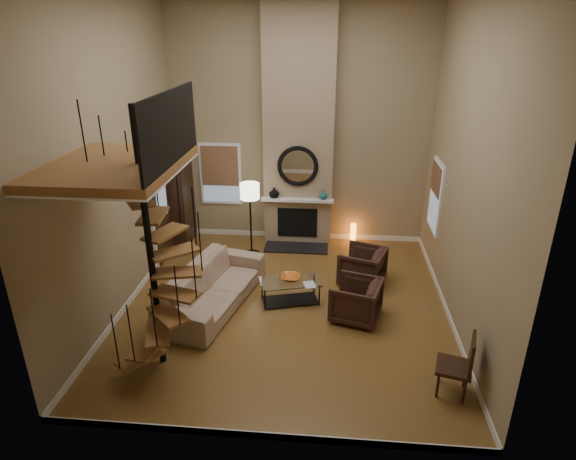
# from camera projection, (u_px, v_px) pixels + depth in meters

# --- Properties ---
(ground) EXTENTS (6.00, 6.50, 0.01)m
(ground) POSITION_uv_depth(u_px,v_px,m) (286.00, 306.00, 9.25)
(ground) COLOR olive
(ground) RESTS_ON ground
(back_wall) EXTENTS (6.00, 0.02, 5.50)m
(back_wall) POSITION_uv_depth(u_px,v_px,m) (299.00, 128.00, 11.15)
(back_wall) COLOR #9B8864
(back_wall) RESTS_ON ground
(front_wall) EXTENTS (6.00, 0.02, 5.50)m
(front_wall) POSITION_uv_depth(u_px,v_px,m) (257.00, 247.00, 5.19)
(front_wall) COLOR #9B8864
(front_wall) RESTS_ON ground
(left_wall) EXTENTS (0.02, 6.50, 5.50)m
(left_wall) POSITION_uv_depth(u_px,v_px,m) (114.00, 161.00, 8.42)
(left_wall) COLOR #9B8864
(left_wall) RESTS_ON ground
(right_wall) EXTENTS (0.02, 6.50, 5.50)m
(right_wall) POSITION_uv_depth(u_px,v_px,m) (469.00, 170.00, 7.92)
(right_wall) COLOR #9B8864
(right_wall) RESTS_ON ground
(baseboard_back) EXTENTS (6.00, 0.02, 0.12)m
(baseboard_back) POSITION_uv_depth(u_px,v_px,m) (298.00, 235.00, 12.19)
(baseboard_back) COLOR white
(baseboard_back) RESTS_ON ground
(baseboard_front) EXTENTS (6.00, 0.02, 0.12)m
(baseboard_front) POSITION_uv_depth(u_px,v_px,m) (262.00, 435.00, 6.26)
(baseboard_front) COLOR white
(baseboard_front) RESTS_ON ground
(baseboard_left) EXTENTS (0.02, 6.50, 0.12)m
(baseboard_left) POSITION_uv_depth(u_px,v_px,m) (134.00, 296.00, 9.48)
(baseboard_left) COLOR white
(baseboard_left) RESTS_ON ground
(baseboard_right) EXTENTS (0.02, 6.50, 0.12)m
(baseboard_right) POSITION_uv_depth(u_px,v_px,m) (447.00, 311.00, 8.97)
(baseboard_right) COLOR white
(baseboard_right) RESTS_ON ground
(chimney_breast) EXTENTS (1.60, 0.38, 5.50)m
(chimney_breast) POSITION_uv_depth(u_px,v_px,m) (299.00, 129.00, 10.97)
(chimney_breast) COLOR #998164
(chimney_breast) RESTS_ON ground
(hearth) EXTENTS (1.50, 0.60, 0.04)m
(hearth) POSITION_uv_depth(u_px,v_px,m) (296.00, 248.00, 11.59)
(hearth) COLOR black
(hearth) RESTS_ON ground
(firebox) EXTENTS (0.95, 0.02, 0.72)m
(firebox) POSITION_uv_depth(u_px,v_px,m) (297.00, 223.00, 11.65)
(firebox) COLOR black
(firebox) RESTS_ON chimney_breast
(mantel) EXTENTS (1.70, 0.18, 0.06)m
(mantel) POSITION_uv_depth(u_px,v_px,m) (297.00, 200.00, 11.34)
(mantel) COLOR white
(mantel) RESTS_ON chimney_breast
(mirror_frame) EXTENTS (0.94, 0.10, 0.94)m
(mirror_frame) POSITION_uv_depth(u_px,v_px,m) (298.00, 166.00, 11.09)
(mirror_frame) COLOR black
(mirror_frame) RESTS_ON chimney_breast
(mirror_disc) EXTENTS (0.80, 0.01, 0.80)m
(mirror_disc) POSITION_uv_depth(u_px,v_px,m) (298.00, 166.00, 11.09)
(mirror_disc) COLOR white
(mirror_disc) RESTS_ON chimney_breast
(vase_left) EXTENTS (0.24, 0.24, 0.25)m
(vase_left) POSITION_uv_depth(u_px,v_px,m) (274.00, 193.00, 11.37)
(vase_left) COLOR black
(vase_left) RESTS_ON mantel
(vase_right) EXTENTS (0.20, 0.20, 0.21)m
(vase_right) POSITION_uv_depth(u_px,v_px,m) (323.00, 195.00, 11.28)
(vase_right) COLOR #1A5A5E
(vase_right) RESTS_ON mantel
(window_back) EXTENTS (1.02, 0.06, 1.52)m
(window_back) POSITION_uv_depth(u_px,v_px,m) (220.00, 173.00, 11.72)
(window_back) COLOR white
(window_back) RESTS_ON back_wall
(window_right) EXTENTS (0.06, 1.02, 1.52)m
(window_right) POSITION_uv_depth(u_px,v_px,m) (436.00, 195.00, 10.19)
(window_right) COLOR white
(window_right) RESTS_ON right_wall
(entry_door) EXTENTS (0.10, 1.05, 2.16)m
(entry_door) POSITION_uv_depth(u_px,v_px,m) (161.00, 215.00, 10.73)
(entry_door) COLOR white
(entry_door) RESTS_ON ground
(loft) EXTENTS (1.70, 2.20, 1.09)m
(loft) POSITION_uv_depth(u_px,v_px,m) (121.00, 163.00, 6.50)
(loft) COLOR #956130
(loft) RESTS_ON left_wall
(spiral_stair) EXTENTS (1.47, 1.47, 4.06)m
(spiral_stair) POSITION_uv_depth(u_px,v_px,m) (152.00, 260.00, 7.06)
(spiral_stair) COLOR black
(spiral_stair) RESTS_ON ground
(hutch) EXTENTS (0.41, 0.88, 1.97)m
(hutch) POSITION_uv_depth(u_px,v_px,m) (181.00, 204.00, 11.68)
(hutch) COLOR black
(hutch) RESTS_ON ground
(sofa) EXTENTS (1.64, 2.87, 0.79)m
(sofa) POSITION_uv_depth(u_px,v_px,m) (213.00, 286.00, 9.15)
(sofa) COLOR tan
(sofa) RESTS_ON ground
(armchair_near) EXTENTS (1.09, 1.08, 0.79)m
(armchair_near) POSITION_uv_depth(u_px,v_px,m) (366.00, 267.00, 9.93)
(armchair_near) COLOR #3B221B
(armchair_near) RESTS_ON ground
(armchair_far) EXTENTS (1.04, 1.02, 0.77)m
(armchair_far) POSITION_uv_depth(u_px,v_px,m) (360.00, 301.00, 8.72)
(armchair_far) COLOR #3B221B
(armchair_far) RESTS_ON ground
(coffee_table) EXTENTS (1.25, 0.85, 0.44)m
(coffee_table) POSITION_uv_depth(u_px,v_px,m) (290.00, 289.00, 9.28)
(coffee_table) COLOR silver
(coffee_table) RESTS_ON ground
(bowl) EXTENTS (0.38, 0.38, 0.09)m
(bowl) POSITION_uv_depth(u_px,v_px,m) (291.00, 278.00, 9.24)
(bowl) COLOR orange
(bowl) RESTS_ON coffee_table
(book) EXTENTS (0.27, 0.32, 0.03)m
(book) POSITION_uv_depth(u_px,v_px,m) (308.00, 285.00, 9.04)
(book) COLOR gray
(book) RESTS_ON coffee_table
(floor_lamp) EXTENTS (0.43, 0.43, 1.76)m
(floor_lamp) POSITION_uv_depth(u_px,v_px,m) (250.00, 197.00, 10.76)
(floor_lamp) COLOR black
(floor_lamp) RESTS_ON ground
(accent_lamp) EXTENTS (0.13, 0.13, 0.47)m
(accent_lamp) POSITION_uv_depth(u_px,v_px,m) (353.00, 233.00, 11.83)
(accent_lamp) COLOR orange
(accent_lamp) RESTS_ON ground
(side_chair) EXTENTS (0.59, 0.59, 1.01)m
(side_chair) POSITION_uv_depth(u_px,v_px,m) (461.00, 364.00, 6.86)
(side_chair) COLOR black
(side_chair) RESTS_ON ground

